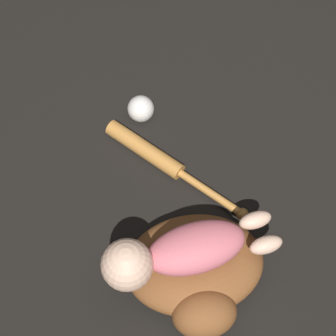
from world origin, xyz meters
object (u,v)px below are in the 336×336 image
(baseball_glove, at_px, (196,272))
(baby_figure, at_px, (175,253))
(baseball_bat, at_px, (158,158))
(baseball, at_px, (141,109))

(baseball_glove, height_order, baby_figure, baby_figure)
(baseball_glove, relative_size, baby_figure, 0.89)
(baseball_glove, relative_size, baseball_bat, 0.92)
(baseball_glove, xyz_separation_m, baseball, (-0.02, -0.50, -0.02))
(baseball_bat, bearing_deg, baseball_glove, 86.85)
(baseball_glove, bearing_deg, baseball, -92.33)
(baby_figure, bearing_deg, baseball_glove, 155.62)
(baseball_bat, xyz_separation_m, baseball, (-0.00, -0.16, 0.02))
(baseball_glove, xyz_separation_m, baseball_bat, (-0.02, -0.34, -0.03))
(baseball_glove, bearing_deg, baby_figure, -24.38)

